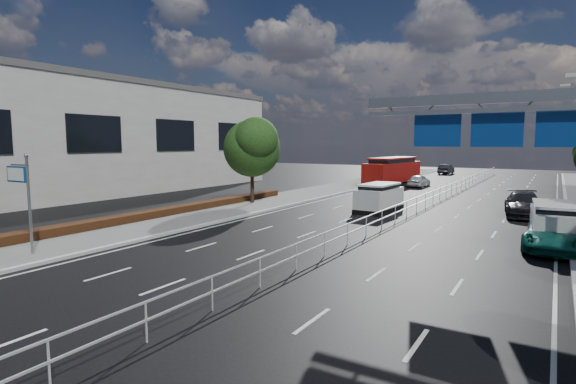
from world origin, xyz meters
The scene contains 16 objects.
ground centered at (0.00, 0.00, 0.00)m, with size 160.00×160.00×0.00m, color black.
sidewalk_near centered at (-11.50, 0.00, 0.07)m, with size 5.00×140.00×0.14m, color slate.
kerb_near centered at (-9.00, 0.00, 0.07)m, with size 0.25×140.00×0.15m, color silver.
median_fence centered at (0.00, 22.50, 0.53)m, with size 0.05×85.00×1.02m.
hedge_near centered at (-13.30, 5.00, 0.36)m, with size 1.00×36.00×0.44m, color black.
toilet_sign centered at (-10.95, 0.00, 2.94)m, with size 1.62×0.18×4.34m.
overhead_gantry centered at (6.74, 10.05, 5.61)m, with size 10.24×0.38×7.45m.
near_building centered at (-30.00, 18.00, 5.00)m, with size 12.00×38.00×10.00m, color #B7B2A4.
near_tree_back centered at (-11.94, 17.97, 4.61)m, with size 4.84×4.51×6.69m.
white_minivan centered at (-2.27, 19.53, 0.97)m, with size 2.22×4.64×1.97m.
red_bus centered at (-7.50, 38.65, 1.65)m, with size 3.57×10.79×3.16m.
near_car_silver centered at (-4.52, 38.60, 0.68)m, with size 1.60×3.97×1.35m, color silver.
near_car_dark centered at (-6.28, 60.90, 0.73)m, with size 1.55×4.44×1.46m, color black.
silver_minivan centered at (8.30, 14.00, 0.96)m, with size 2.35×4.86×1.96m.
parked_car_teal centered at (8.30, 12.65, 0.70)m, with size 2.34×5.07×1.41m, color #16665C.
parked_car_dark centered at (6.50, 22.42, 0.78)m, with size 2.18×5.36×1.55m, color black.
Camera 1 is at (8.22, -10.30, 4.77)m, focal length 28.00 mm.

